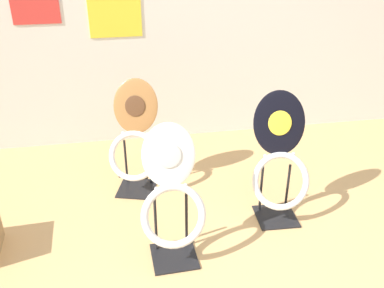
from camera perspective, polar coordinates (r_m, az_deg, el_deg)
name	(u,v)px	position (r m, az deg, el deg)	size (l,w,h in m)	color
toilet_seat_display_jazz_black	(280,168)	(2.97, 11.65, -3.13)	(0.41, 0.36, 0.90)	black
toilet_seat_display_woodgrain	(135,142)	(3.25, -7.66, 0.24)	(0.44, 0.43, 0.86)	black
toilet_seat_display_white_plain	(172,202)	(2.55, -2.64, -7.67)	(0.40, 0.33, 0.87)	black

